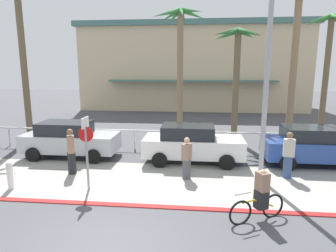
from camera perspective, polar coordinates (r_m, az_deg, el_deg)
ground_plane at (r=16.63m, az=-1.51°, el=-3.27°), size 80.00×80.00×0.00m
sidewalk_strip at (r=11.18m, az=-5.43°, el=-10.62°), size 44.00×4.00×0.02m
curb_paint at (r=9.40m, az=-7.91°, el=-15.06°), size 44.00×0.24×0.03m
building_backdrop at (r=32.63m, az=4.90°, el=11.43°), size 22.81×10.74×8.57m
rail_fence at (r=14.99m, az=-2.27°, el=-1.59°), size 20.88×0.08×1.04m
stop_sign_bike_lane at (r=10.24m, az=-15.68°, el=-3.24°), size 0.52×0.56×2.56m
bollard_2 at (r=11.65m, az=-28.50°, el=-8.42°), size 0.20×0.20×1.00m
streetlight_curb at (r=10.74m, az=19.15°, el=11.24°), size 0.24×2.54×7.50m
palm_tree_0 at (r=18.95m, az=-26.80°, el=15.72°), size 2.88×3.07×8.50m
palm_tree_1 at (r=17.92m, az=2.44°, el=16.56°), size 3.24×2.93×7.63m
palm_tree_2 at (r=17.15m, az=13.36°, el=13.58°), size 2.71×3.55×6.37m
palm_tree_3 at (r=16.94m, az=23.86°, el=17.45°), size 3.08×2.65×8.42m
palm_tree_4 at (r=21.11m, az=28.94°, el=13.61°), size 3.09×3.46×7.44m
car_silver_1 at (r=14.58m, az=-18.64°, el=-2.42°), size 4.40×2.02×1.69m
car_white_2 at (r=13.08m, az=4.73°, el=-3.38°), size 4.40×2.02×1.69m
car_blue_3 at (r=14.13m, az=26.77°, el=-3.47°), size 4.40×2.02×1.69m
cyclist_yellow_0 at (r=8.62m, az=17.52°, el=-13.03°), size 1.64×0.90×1.50m
pedestrian_0 at (r=12.05m, az=22.44°, el=-5.60°), size 0.44×0.37×1.81m
pedestrian_1 at (r=12.19m, az=-18.38°, el=-5.05°), size 0.43×0.47×1.84m
pedestrian_2 at (r=11.11m, az=3.66°, el=-6.67°), size 0.42×0.47×1.63m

